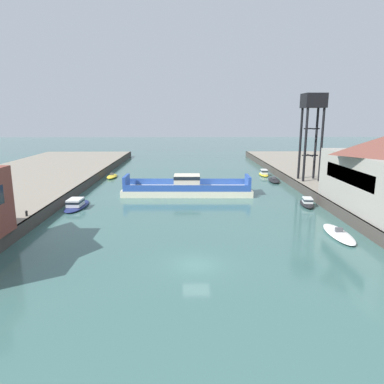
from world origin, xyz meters
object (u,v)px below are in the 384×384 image
(chain_ferry, at_px, (187,188))
(moored_boat_mid_left, at_px, (307,203))
(moored_boat_near_right, at_px, (76,204))
(moored_boat_far_right, at_px, (339,234))
(moored_boat_near_left, at_px, (264,173))
(moored_boat_far_left, at_px, (274,180))
(moored_boat_mid_right, at_px, (112,176))
(crane_tower, at_px, (313,111))

(chain_ferry, bearing_deg, moored_boat_mid_left, -25.25)
(moored_boat_near_right, height_order, moored_boat_far_right, moored_boat_near_right)
(moored_boat_near_left, relative_size, moored_boat_far_left, 0.82)
(moored_boat_near_right, distance_m, moored_boat_far_right, 36.44)
(moored_boat_far_right, bearing_deg, moored_boat_mid_left, 85.91)
(moored_boat_far_right, bearing_deg, moored_boat_near_right, 158.74)
(chain_ferry, bearing_deg, moored_boat_mid_right, 134.05)
(moored_boat_mid_right, bearing_deg, moored_boat_far_left, -8.46)
(moored_boat_near_left, height_order, moored_boat_far_left, moored_boat_near_left)
(moored_boat_mid_left, xyz_separation_m, crane_tower, (4.70, 13.45, 13.94))
(moored_boat_near_left, height_order, moored_boat_far_right, moored_boat_near_left)
(moored_boat_mid_left, bearing_deg, chain_ferry, 154.75)
(chain_ferry, distance_m, crane_tower, 27.07)
(moored_boat_near_left, bearing_deg, moored_boat_mid_right, -176.48)
(chain_ferry, xyz_separation_m, moored_boat_near_right, (-16.62, -9.26, -0.49))
(chain_ferry, bearing_deg, crane_tower, 11.80)
(moored_boat_near_right, bearing_deg, moored_boat_far_right, -21.26)
(moored_boat_near_left, bearing_deg, moored_boat_far_right, -90.60)
(moored_boat_far_right, bearing_deg, crane_tower, 78.22)
(chain_ferry, xyz_separation_m, moored_boat_mid_left, (18.33, -8.64, -0.55))
(moored_boat_near_left, xyz_separation_m, moored_boat_mid_right, (-34.45, -2.12, -0.26))
(moored_boat_mid_right, distance_m, crane_tower, 43.94)
(moored_boat_mid_right, bearing_deg, crane_tower, -17.38)
(moored_boat_mid_left, bearing_deg, moored_boat_near_right, -178.99)
(moored_boat_far_left, bearing_deg, moored_boat_near_left, 94.33)
(moored_boat_mid_right, height_order, moored_boat_far_right, moored_boat_mid_right)
(moored_boat_mid_left, distance_m, moored_boat_far_left, 20.67)
(moored_boat_mid_right, xyz_separation_m, moored_boat_far_right, (34.01, -39.71, -0.05))
(moored_boat_near_left, xyz_separation_m, moored_boat_far_left, (0.56, -7.33, -0.27))
(moored_boat_near_right, height_order, moored_boat_mid_right, moored_boat_near_right)
(moored_boat_near_left, distance_m, moored_boat_mid_left, 28.00)
(chain_ferry, distance_m, moored_boat_mid_left, 20.27)
(moored_boat_near_left, bearing_deg, moored_boat_mid_left, -88.87)
(crane_tower, bearing_deg, moored_boat_far_left, 123.06)
(moored_boat_near_right, distance_m, moored_boat_far_left, 40.93)
(moored_boat_mid_left, bearing_deg, moored_boat_far_left, 89.99)
(moored_boat_mid_left, xyz_separation_m, moored_boat_far_right, (-0.99, -13.84, -0.25))
(crane_tower, bearing_deg, moored_boat_mid_right, 162.62)
(moored_boat_far_right, bearing_deg, moored_boat_near_left, 89.40)
(chain_ferry, relative_size, moored_boat_mid_right, 3.83)
(moored_boat_near_right, bearing_deg, moored_boat_mid_right, 90.10)
(moored_boat_mid_left, bearing_deg, moored_boat_mid_right, 143.52)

